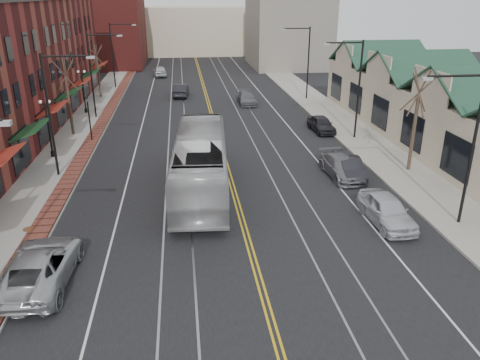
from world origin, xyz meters
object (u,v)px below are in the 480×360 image
object	(u,v)px
parked_car_a	(387,210)
parked_car_b	(350,168)
parked_car_d	(321,124)
transit_bus	(201,162)
parked_suv	(39,266)
parked_car_c	(341,167)

from	to	relation	value
parked_car_a	parked_car_b	size ratio (longest dim) A/B	1.13
parked_car_d	transit_bus	bearing A→B (deg)	-136.75
parked_suv	parked_car_a	size ratio (longest dim) A/B	1.26
parked_car_c	parked_car_b	bearing A→B (deg)	-32.03
transit_bus	parked_car_d	size ratio (longest dim) A/B	3.19
parked_car_a	parked_car_c	bearing A→B (deg)	89.41
parked_car_c	parked_car_d	bearing A→B (deg)	77.62
parked_car_a	parked_car_d	size ratio (longest dim) A/B	1.11
parked_car_a	parked_car_b	world-z (taller)	parked_car_a
parked_suv	parked_car_d	size ratio (longest dim) A/B	1.41
parked_car_d	parked_car_c	bearing A→B (deg)	-102.87
parked_car_c	parked_car_d	distance (m)	11.01
parked_suv	parked_car_d	distance (m)	28.34
parked_suv	parked_car_a	distance (m)	17.31
parked_car_b	parked_car_c	distance (m)	0.59
parked_suv	parked_car_c	bearing A→B (deg)	-145.69
transit_bus	parked_car_a	xyz separation A→B (m)	(9.65, -5.88, -1.05)
parked_car_a	parked_car_d	distance (m)	17.95
parked_car_b	parked_car_d	bearing A→B (deg)	88.71
parked_car_b	parked_car_a	bearing A→B (deg)	-87.80
parked_car_b	parked_car_c	world-z (taller)	parked_car_c
parked_suv	parked_car_c	xyz separation A→B (m)	(16.80, 10.52, -0.11)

